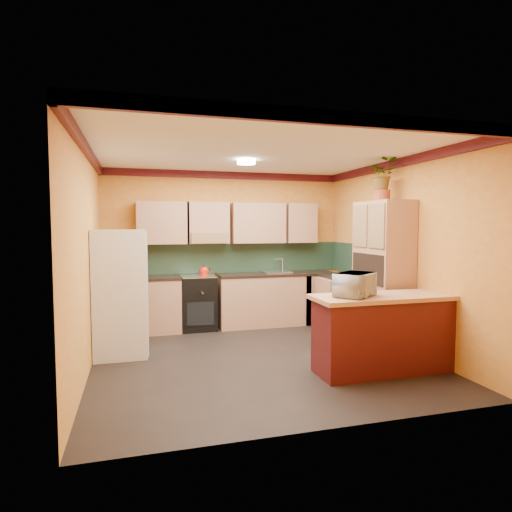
% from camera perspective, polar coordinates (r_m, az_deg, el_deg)
% --- Properties ---
extents(room_shell, '(4.24, 4.24, 2.72)m').
position_cam_1_polar(room_shell, '(5.87, -0.32, 7.33)').
color(room_shell, black).
rests_on(room_shell, ground).
extents(base_cabinets_back, '(3.65, 0.60, 0.88)m').
position_cam_1_polar(base_cabinets_back, '(7.46, -2.97, -6.10)').
color(base_cabinets_back, '#AA795A').
rests_on(base_cabinets_back, ground).
extents(countertop_back, '(3.65, 0.62, 0.04)m').
position_cam_1_polar(countertop_back, '(7.39, -2.98, -2.59)').
color(countertop_back, black).
rests_on(countertop_back, base_cabinets_back).
extents(stove, '(0.58, 0.58, 0.91)m').
position_cam_1_polar(stove, '(7.35, -7.75, -6.17)').
color(stove, black).
rests_on(stove, ground).
extents(kettle, '(0.22, 0.22, 0.18)m').
position_cam_1_polar(kettle, '(7.24, -6.96, -1.96)').
color(kettle, '#A81C0B').
rests_on(kettle, stove).
extents(sink, '(0.48, 0.40, 0.03)m').
position_cam_1_polar(sink, '(7.60, 2.74, -2.14)').
color(sink, silver).
rests_on(sink, countertop_back).
extents(base_cabinets_right, '(0.60, 0.80, 0.88)m').
position_cam_1_polar(base_cabinets_right, '(7.34, 11.64, -6.34)').
color(base_cabinets_right, '#AA795A').
rests_on(base_cabinets_right, ground).
extents(countertop_right, '(0.62, 0.80, 0.04)m').
position_cam_1_polar(countertop_right, '(7.28, 11.69, -2.77)').
color(countertop_right, black).
rests_on(countertop_right, base_cabinets_right).
extents(fridge, '(0.68, 0.66, 1.70)m').
position_cam_1_polar(fridge, '(6.04, -17.65, -4.73)').
color(fridge, silver).
rests_on(fridge, ground).
extents(pantry, '(0.48, 0.90, 2.10)m').
position_cam_1_polar(pantry, '(6.37, 16.51, -2.45)').
color(pantry, '#AA795A').
rests_on(pantry, ground).
extents(fern_pot, '(0.22, 0.22, 0.16)m').
position_cam_1_polar(fern_pot, '(6.39, 16.47, 7.72)').
color(fern_pot, '#953D24').
rests_on(fern_pot, pantry).
extents(fern, '(0.50, 0.48, 0.44)m').
position_cam_1_polar(fern, '(6.41, 16.52, 10.40)').
color(fern, '#AA795A').
rests_on(fern, fern_pot).
extents(breakfast_bar, '(1.80, 0.55, 0.88)m').
position_cam_1_polar(breakfast_bar, '(5.47, 17.36, -10.02)').
color(breakfast_bar, '#4E1213').
rests_on(breakfast_bar, ground).
extents(bar_top, '(1.90, 0.65, 0.05)m').
position_cam_1_polar(bar_top, '(5.37, 17.46, -5.20)').
color(bar_top, tan).
rests_on(bar_top, breakfast_bar).
extents(microwave, '(0.60, 0.57, 0.28)m').
position_cam_1_polar(microwave, '(5.11, 13.06, -3.74)').
color(microwave, silver).
rests_on(microwave, bar_top).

